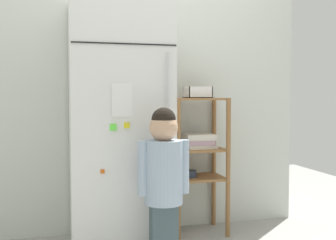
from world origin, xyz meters
TOP-DOWN VIEW (x-y plane):
  - kitchen_wall_back at (0.00, 0.36)m, footprint 2.66×0.03m
  - refrigerator at (-0.24, 0.02)m, footprint 0.69×0.65m
  - child_standing at (-0.03, -0.46)m, footprint 0.33×0.24m
  - pantry_shelf_unit at (0.40, 0.16)m, footprint 0.43×0.34m
  - fruit_bin at (0.40, 0.16)m, footprint 0.19×0.17m

SIDE VIEW (x-z plane):
  - child_standing at x=-0.03m, z-range 0.11..1.12m
  - pantry_shelf_unit at x=0.40m, z-range 0.12..1.20m
  - refrigerator at x=-0.24m, z-range 0.00..1.78m
  - fruit_bin at x=0.40m, z-range 1.07..1.16m
  - kitchen_wall_back at x=0.00m, z-range 0.00..2.28m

